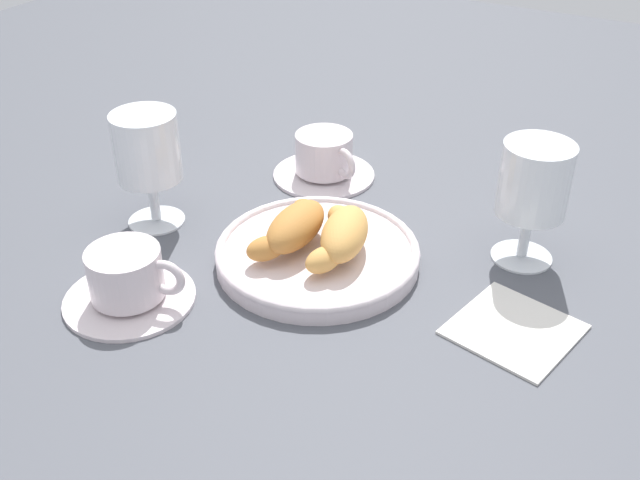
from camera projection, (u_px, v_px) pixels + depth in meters
name	position (u px, v px, depth m)	size (l,w,h in m)	color
ground_plane	(320.00, 259.00, 0.84)	(2.20, 2.20, 0.00)	#4C4F56
pastry_plate	(320.00, 254.00, 0.83)	(0.23, 0.23, 0.02)	silver
croissant_large	(342.00, 235.00, 0.80)	(0.13, 0.09, 0.04)	#D6994C
croissant_small	(293.00, 227.00, 0.82)	(0.14, 0.06, 0.04)	#BC7A38
coffee_cup_near	(324.00, 159.00, 0.99)	(0.14, 0.14, 0.06)	silver
coffee_cup_far	(128.00, 280.00, 0.76)	(0.14, 0.14, 0.06)	silver
juice_glass_left	(534.00, 186.00, 0.79)	(0.08, 0.08, 0.14)	white
juice_glass_right	(147.00, 152.00, 0.85)	(0.08, 0.08, 0.14)	white
folded_napkin	(514.00, 328.00, 0.73)	(0.11, 0.11, 0.01)	silver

